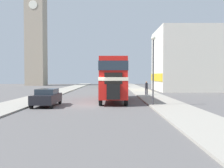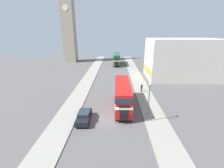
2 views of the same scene
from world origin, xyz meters
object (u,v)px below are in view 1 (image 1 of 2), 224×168
(bus_distant, at_px, (108,76))
(street_lamp, at_px, (152,60))
(pedestrian_walking, at_px, (145,87))
(church_tower, at_px, (35,11))
(car_parked_near, at_px, (46,97))
(double_decker_bus, at_px, (112,76))

(bus_distant, xyz_separation_m, street_lamp, (4.22, -40.37, 1.35))
(street_lamp, bearing_deg, bus_distant, 95.97)
(pedestrian_walking, height_order, street_lamp, street_lamp)
(church_tower, bearing_deg, street_lamp, -62.70)
(car_parked_near, bearing_deg, bus_distant, 83.10)
(double_decker_bus, distance_m, church_tower, 50.11)
(church_tower, bearing_deg, double_decker_bus, -63.82)
(car_parked_near, bearing_deg, street_lamp, -0.44)
(double_decker_bus, distance_m, bus_distant, 35.81)
(double_decker_bus, bearing_deg, church_tower, 116.18)
(pedestrian_walking, bearing_deg, bus_distant, 100.21)
(double_decker_bus, bearing_deg, bus_distant, 91.32)
(pedestrian_walking, bearing_deg, church_tower, 125.40)
(bus_distant, distance_m, pedestrian_walking, 29.51)
(street_lamp, relative_size, church_tower, 0.15)
(bus_distant, distance_m, car_parked_near, 40.63)
(bus_distant, height_order, street_lamp, street_lamp)
(double_decker_bus, relative_size, bus_distant, 0.95)
(pedestrian_walking, relative_size, church_tower, 0.05)
(double_decker_bus, height_order, car_parked_near, double_decker_bus)
(bus_distant, relative_size, street_lamp, 1.88)
(double_decker_bus, bearing_deg, pedestrian_walking, 57.09)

